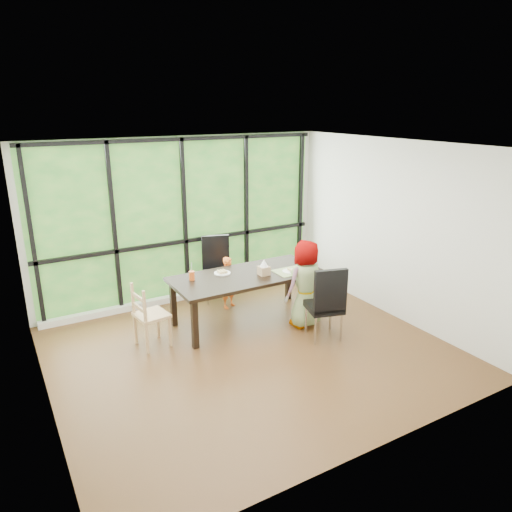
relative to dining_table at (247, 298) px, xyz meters
name	(u,v)px	position (x,y,z in m)	size (l,w,h in m)	color
ground	(251,351)	(-0.42, -0.87, -0.38)	(5.00, 5.00, 0.00)	black
back_wall	(184,220)	(-0.42, 1.38, 0.98)	(5.00, 5.00, 0.00)	silver
foliage_backdrop	(184,220)	(-0.42, 1.36, 0.98)	(4.80, 0.02, 2.65)	#21511F
window_mullions	(185,221)	(-0.42, 1.32, 0.98)	(4.80, 0.06, 2.65)	black
window_sill	(189,295)	(-0.42, 1.28, -0.33)	(4.80, 0.12, 0.10)	silver
dining_table	(247,298)	(0.00, 0.00, 0.00)	(2.25, 1.01, 0.75)	black
chair_window_leather	(217,270)	(-0.04, 0.95, 0.17)	(0.46, 0.46, 1.08)	black
chair_interior_leather	(324,302)	(0.67, -1.01, 0.17)	(0.46, 0.46, 1.08)	black
chair_end_beech	(152,315)	(-1.50, -0.04, 0.08)	(0.42, 0.40, 0.90)	tan
child_toddler	(229,282)	(0.00, 0.60, 0.05)	(0.31, 0.20, 0.85)	orange
child_older	(305,284)	(0.67, -0.56, 0.28)	(0.64, 0.42, 1.32)	slate
placemat	(291,271)	(0.65, -0.22, 0.38)	(0.51, 0.37, 0.01)	tan
plate_far	(222,273)	(-0.30, 0.22, 0.38)	(0.25, 0.25, 0.02)	white
plate_near	(290,271)	(0.62, -0.22, 0.38)	(0.23, 0.23, 0.01)	white
orange_cup	(192,276)	(-0.80, 0.19, 0.44)	(0.08, 0.08, 0.13)	#DF581D
green_cup	(310,266)	(0.95, -0.29, 0.43)	(0.07, 0.07, 0.12)	green
white_mug	(302,259)	(1.07, 0.08, 0.42)	(0.08, 0.08, 0.08)	white
tissue_box	(264,271)	(0.21, -0.14, 0.44)	(0.15, 0.15, 0.13)	tan
crepe_rolls_far	(222,271)	(-0.30, 0.22, 0.41)	(0.15, 0.12, 0.04)	tan
crepe_rolls_near	(290,270)	(0.62, -0.22, 0.41)	(0.05, 0.12, 0.04)	tan
straw_white	(192,269)	(-0.80, 0.19, 0.55)	(0.01, 0.01, 0.20)	white
straw_pink	(310,260)	(0.95, -0.29, 0.53)	(0.01, 0.01, 0.20)	pink
tissue	(264,263)	(0.21, -0.14, 0.56)	(0.12, 0.12, 0.11)	white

